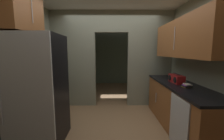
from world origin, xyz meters
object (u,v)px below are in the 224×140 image
boombox (176,79)px  dishwasher (179,124)px  refrigerator (38,90)px  book_stack (187,86)px

boombox → dishwasher: bearing=-110.6°
refrigerator → book_stack: size_ratio=10.96×
refrigerator → book_stack: 2.55m
refrigerator → boombox: (2.53, 0.52, 0.08)m
refrigerator → boombox: refrigerator is taller
refrigerator → dishwasher: size_ratio=2.15×
dishwasher → boombox: bearing=69.4°
boombox → refrigerator: bearing=-168.5°
dishwasher → boombox: (0.28, 0.75, 0.56)m
dishwasher → book_stack: book_stack is taller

